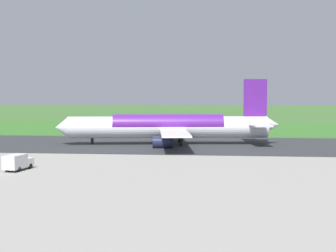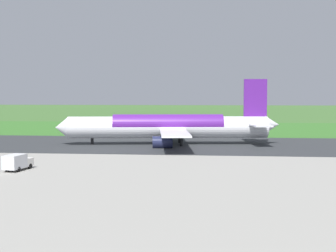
{
  "view_description": "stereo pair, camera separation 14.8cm",
  "coord_description": "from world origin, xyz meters",
  "px_view_note": "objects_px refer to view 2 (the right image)",
  "views": [
    {
      "loc": [
        -4.04,
        114.22,
        12.27
      ],
      "look_at": [
        7.59,
        0.0,
        4.5
      ],
      "focal_mm": 51.11,
      "sensor_mm": 36.0,
      "label": 1
    },
    {
      "loc": [
        -4.18,
        114.21,
        12.27
      ],
      "look_at": [
        7.59,
        0.0,
        4.5
      ],
      "focal_mm": 51.11,
      "sensor_mm": 36.0,
      "label": 2
    }
  ],
  "objects_px": {
    "airliner_main": "(170,127)",
    "no_stopping_sign": "(217,125)",
    "service_truck_fuel": "(17,162)",
    "traffic_cone_orange": "(197,128)"
  },
  "relations": [
    {
      "from": "airliner_main",
      "to": "traffic_cone_orange",
      "type": "xyz_separation_m",
      "value": [
        -4.47,
        -51.21,
        -4.08
      ]
    },
    {
      "from": "service_truck_fuel",
      "to": "no_stopping_sign",
      "type": "height_order",
      "value": "service_truck_fuel"
    },
    {
      "from": "airliner_main",
      "to": "traffic_cone_orange",
      "type": "relative_size",
      "value": 98.34
    },
    {
      "from": "airliner_main",
      "to": "no_stopping_sign",
      "type": "height_order",
      "value": "airliner_main"
    },
    {
      "from": "no_stopping_sign",
      "to": "traffic_cone_orange",
      "type": "height_order",
      "value": "no_stopping_sign"
    },
    {
      "from": "traffic_cone_orange",
      "to": "service_truck_fuel",
      "type": "bearing_deg",
      "value": 75.07
    },
    {
      "from": "no_stopping_sign",
      "to": "service_truck_fuel",
      "type": "bearing_deg",
      "value": 71.02
    },
    {
      "from": "no_stopping_sign",
      "to": "traffic_cone_orange",
      "type": "distance_m",
      "value": 6.97
    },
    {
      "from": "service_truck_fuel",
      "to": "traffic_cone_orange",
      "type": "distance_m",
      "value": 96.04
    },
    {
      "from": "airliner_main",
      "to": "service_truck_fuel",
      "type": "xyz_separation_m",
      "value": [
        20.27,
        41.58,
        -2.95
      ]
    }
  ]
}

